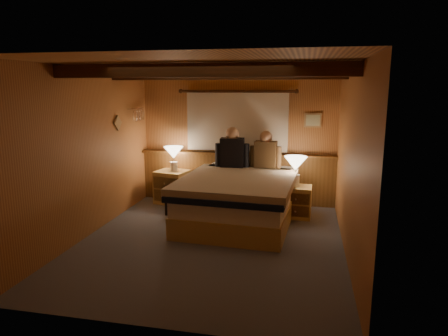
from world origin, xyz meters
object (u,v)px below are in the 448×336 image
(person_right, at_px, (266,153))
(duffel_bag, at_px, (182,204))
(nightstand_left, at_px, (172,187))
(bed, at_px, (239,198))
(lamp_left, at_px, (174,154))
(nightstand_right, at_px, (297,202))
(lamp_right, at_px, (296,165))
(person_left, at_px, (232,151))

(person_right, relative_size, duffel_bag, 1.20)
(nightstand_left, xyz_separation_m, person_right, (1.73, -0.04, 0.71))
(bed, height_order, lamp_left, lamp_left)
(nightstand_right, distance_m, lamp_right, 0.61)
(lamp_right, relative_size, person_right, 0.73)
(nightstand_left, height_order, person_right, person_right)
(nightstand_left, xyz_separation_m, person_left, (1.15, -0.09, 0.73))
(lamp_left, height_order, lamp_right, lamp_left)
(nightstand_left, height_order, duffel_bag, nightstand_left)
(nightstand_right, relative_size, person_left, 0.71)
(bed, bearing_deg, lamp_right, 34.58)
(nightstand_left, bearing_deg, lamp_left, -9.90)
(nightstand_left, relative_size, duffel_bag, 1.15)
(bed, bearing_deg, lamp_left, 152.32)
(nightstand_right, distance_m, person_left, 1.41)
(lamp_right, bearing_deg, lamp_left, 172.18)
(bed, height_order, nightstand_left, bed)
(bed, xyz_separation_m, lamp_right, (0.85, 0.51, 0.47))
(nightstand_right, relative_size, person_right, 0.78)
(person_right, bearing_deg, person_left, -171.26)
(nightstand_left, bearing_deg, person_right, 10.17)
(bed, xyz_separation_m, nightstand_right, (0.89, 0.46, -0.13))
(nightstand_left, xyz_separation_m, nightstand_right, (2.29, -0.38, -0.04))
(duffel_bag, bearing_deg, bed, -20.68)
(lamp_left, height_order, person_right, person_right)
(nightstand_left, relative_size, nightstand_right, 1.23)
(nightstand_left, height_order, nightstand_right, nightstand_left)
(nightstand_right, relative_size, lamp_right, 1.06)
(lamp_left, bearing_deg, nightstand_left, 158.74)
(lamp_right, xyz_separation_m, duffel_bag, (-1.88, -0.26, -0.70))
(bed, bearing_deg, nightstand_right, 30.69)
(lamp_left, bearing_deg, duffel_bag, -60.29)
(nightstand_right, relative_size, lamp_left, 1.14)
(lamp_right, xyz_separation_m, person_left, (-1.11, 0.24, 0.17))
(nightstand_right, xyz_separation_m, person_right, (-0.57, 0.34, 0.75))
(lamp_left, xyz_separation_m, person_right, (1.68, -0.02, 0.08))
(nightstand_left, distance_m, nightstand_right, 2.32)
(lamp_left, distance_m, duffel_bag, 1.00)
(duffel_bag, bearing_deg, person_left, 25.80)
(nightstand_right, distance_m, person_right, 1.00)
(nightstand_right, height_order, lamp_right, lamp_right)
(bed, distance_m, person_left, 1.02)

